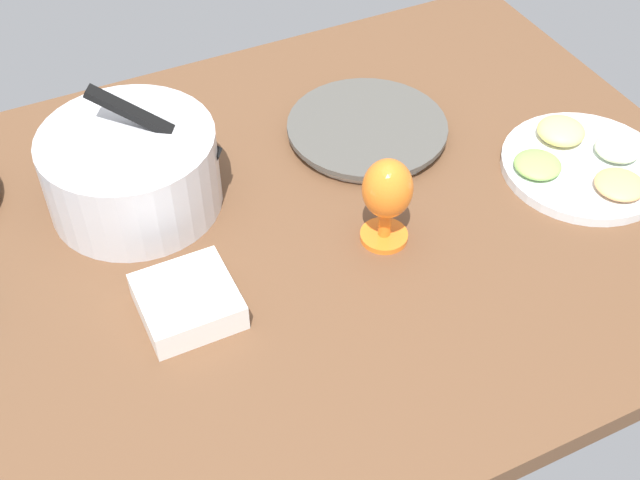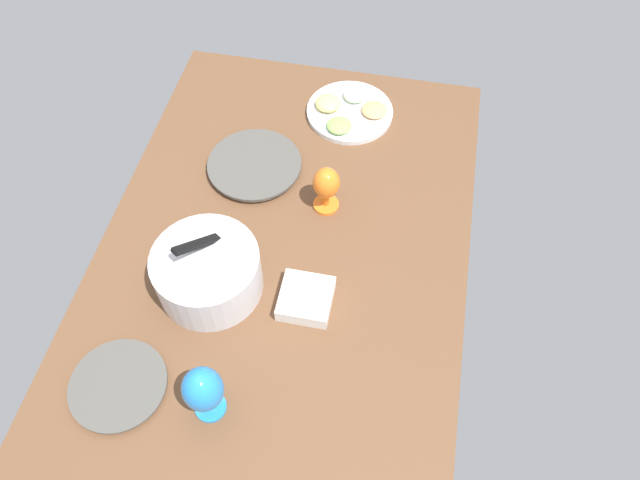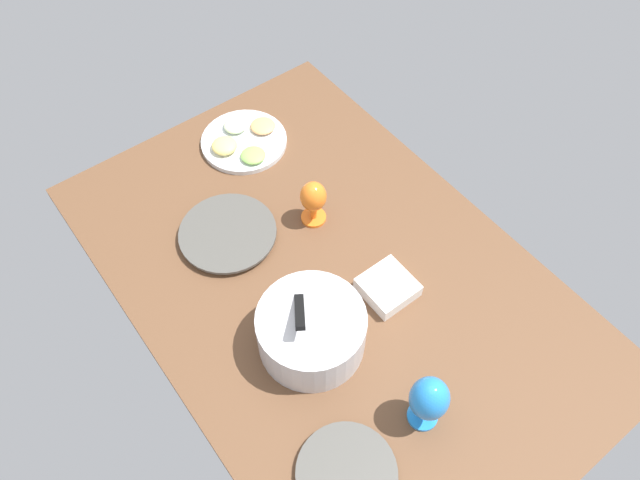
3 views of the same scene
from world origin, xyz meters
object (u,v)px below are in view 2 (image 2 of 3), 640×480
dinner_plate_right (255,166)px  fruit_platter (349,110)px  mixing_bowl (208,271)px  dinner_plate_left (118,385)px  square_bowl_white (306,298)px  hurricane_glass_orange (326,185)px  hurricane_glass_blue (203,390)px

dinner_plate_right → fruit_platter: size_ratio=1.02×
dinner_plate_right → mixing_bowl: mixing_bowl is taller
dinner_plate_left → square_bowl_white: bearing=-51.6°
fruit_platter → square_bowl_white: 72.61cm
hurricane_glass_orange → square_bowl_white: bearing=-178.4°
fruit_platter → hurricane_glass_orange: 40.15cm
square_bowl_white → dinner_plate_right: bearing=30.5°
dinner_plate_right → hurricane_glass_blue: hurricane_glass_blue is taller
mixing_bowl → square_bowl_white: bearing=-90.6°
dinner_plate_left → square_bowl_white: size_ratio=1.75×
dinner_plate_right → mixing_bowl: bearing=178.8°
mixing_bowl → hurricane_glass_orange: (32.97, -25.43, 2.08)cm
dinner_plate_right → mixing_bowl: size_ratio=1.03×
dinner_plate_left → hurricane_glass_orange: 76.50cm
dinner_plate_left → dinner_plate_right: dinner_plate_right is taller
hurricane_glass_orange → hurricane_glass_blue: size_ratio=0.81×
hurricane_glass_blue → mixing_bowl: bearing=16.7°
hurricane_glass_blue → dinner_plate_left: bearing=88.6°
dinner_plate_left → hurricane_glass_blue: hurricane_glass_blue is taller
fruit_platter → square_bowl_white: (-72.60, -0.79, 0.89)cm
fruit_platter → hurricane_glass_blue: size_ratio=1.50×
hurricane_glass_blue → square_bowl_white: bearing=-27.1°
hurricane_glass_blue → fruit_platter: bearing=-8.6°
dinner_plate_left → fruit_platter: 111.65cm
mixing_bowl → square_bowl_white: (-0.26, -26.39, -4.95)cm
dinner_plate_left → mixing_bowl: 35.57cm
mixing_bowl → hurricane_glass_blue: (-32.69, -9.79, 4.25)cm
mixing_bowl → hurricane_glass_orange: 41.69cm
dinner_plate_right → hurricane_glass_orange: 27.68cm
dinner_plate_right → fruit_platter: bearing=-40.0°
mixing_bowl → fruit_platter: (72.34, -25.60, -5.84)cm
dinner_plate_left → square_bowl_white: 51.33cm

